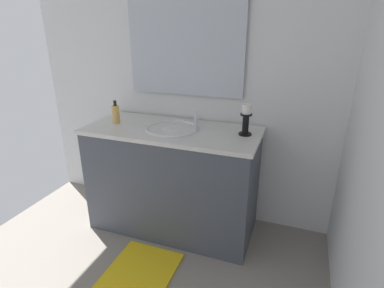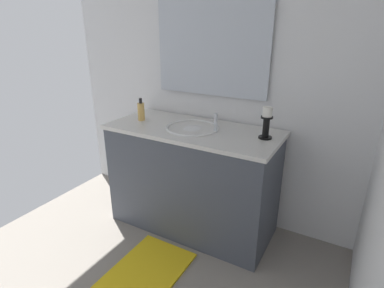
{
  "view_description": "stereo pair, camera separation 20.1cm",
  "coord_description": "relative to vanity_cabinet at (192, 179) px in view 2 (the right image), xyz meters",
  "views": [
    {
      "loc": [
        1.02,
        0.95,
        1.56
      ],
      "look_at": [
        -0.12,
        0.53,
        1.09
      ],
      "focal_mm": 28.56,
      "sensor_mm": 36.0,
      "label": 1
    },
    {
      "loc": [
        0.94,
        1.13,
        1.56
      ],
      "look_at": [
        -0.12,
        0.53,
        1.09
      ],
      "focal_mm": 28.56,
      "sensor_mm": 36.0,
      "label": 2
    }
  ],
  "objects": [
    {
      "name": "wall_left",
      "position": [
        -0.33,
        -0.07,
        0.8
      ],
      "size": [
        0.04,
        2.58,
        2.45
      ],
      "primitive_type": "cube",
      "color": "white",
      "rests_on": "ground"
    },
    {
      "name": "vanity_cabinet",
      "position": [
        0.0,
        0.0,
        0.0
      ],
      "size": [
        0.58,
        1.31,
        0.85
      ],
      "color": "#474C56",
      "rests_on": "ground"
    },
    {
      "name": "sink_basin",
      "position": [
        -0.0,
        0.0,
        0.38
      ],
      "size": [
        0.4,
        0.4,
        0.24
      ],
      "color": "white",
      "rests_on": "vanity_cabinet"
    },
    {
      "name": "mirror",
      "position": [
        -0.28,
        0.0,
        1.07
      ],
      "size": [
        0.02,
        0.93,
        0.9
      ],
      "primitive_type": "cube",
      "color": "silver"
    },
    {
      "name": "candle_holder_tall",
      "position": [
        -0.05,
        0.54,
        0.54
      ],
      "size": [
        0.09,
        0.09,
        0.22
      ],
      "color": "black",
      "rests_on": "vanity_cabinet"
    },
    {
      "name": "soap_bottle",
      "position": [
        0.02,
        -0.46,
        0.5
      ],
      "size": [
        0.06,
        0.06,
        0.18
      ],
      "color": "#E5B259",
      "rests_on": "vanity_cabinet"
    },
    {
      "name": "bath_mat",
      "position": [
        0.62,
        0.0,
        -0.42
      ],
      "size": [
        0.6,
        0.44,
        0.02
      ],
      "primitive_type": "cube",
      "color": "yellow",
      "rests_on": "ground"
    }
  ]
}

